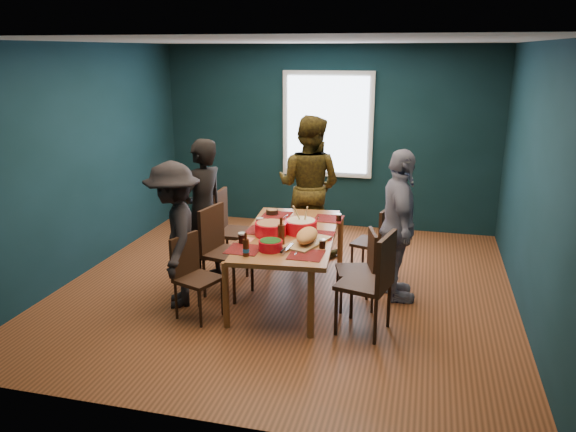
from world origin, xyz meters
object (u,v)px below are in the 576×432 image
dining_table (290,239)px  person_near_left (175,235)px  person_back (309,186)px  bowl_herbs (271,245)px  chair_right_far (378,237)px  chair_right_mid (363,263)px  person_far_left (203,211)px  chair_left_near (192,270)px  chair_right_near (374,276)px  cutting_board (307,237)px  bowl_dumpling (301,226)px  chair_left_far (229,224)px  person_right (399,226)px  chair_left_mid (220,244)px  bowl_salad (271,229)px

dining_table → person_near_left: 1.22m
person_back → bowl_herbs: size_ratio=7.66×
chair_right_far → chair_right_mid: bearing=-78.7°
person_far_left → chair_right_far: bearing=128.2°
chair_left_near → chair_right_near: (1.81, 0.05, 0.09)m
cutting_board → chair_left_near: bearing=-140.4°
dining_table → bowl_dumpling: bowl_dumpling is taller
person_near_left → bowl_herbs: 1.06m
chair_left_far → chair_right_mid: 1.84m
chair_right_far → bowl_dumpling: bowl_dumpling is taller
chair_left_near → person_back: bearing=90.5°
person_right → chair_left_mid: bearing=86.7°
chair_left_far → bowl_salad: chair_left_far is taller
chair_right_near → person_near_left: size_ratio=0.65×
chair_left_near → bowl_dumpling: bowl_dumpling is taller
dining_table → chair_left_mid: bearing=-176.5°
chair_left_mid → person_back: 1.69m
chair_right_far → bowl_salad: same height
chair_right_near → bowl_herbs: bearing=-170.7°
dining_table → bowl_salad: (-0.18, -0.12, 0.14)m
chair_left_near → chair_right_far: bearing=60.1°
chair_left_near → chair_right_near: bearing=21.7°
chair_right_far → chair_right_near: (0.09, -1.39, 0.08)m
person_far_left → person_back: bearing=163.3°
dining_table → chair_right_mid: bearing=-11.7°
person_near_left → person_right: bearing=83.0°
chair_left_mid → person_right: (1.89, 0.33, 0.25)m
bowl_dumpling → bowl_herbs: bowl_dumpling is taller
chair_right_near → bowl_dumpling: (-0.86, 0.69, 0.22)m
person_right → bowl_dumpling: person_right is taller
chair_left_mid → chair_left_near: size_ratio=1.17×
bowl_salad → cutting_board: size_ratio=0.47×
chair_left_mid → bowl_dumpling: (0.87, 0.16, 0.23)m
chair_right_far → bowl_herbs: size_ratio=3.62×
person_back → chair_left_near: bearing=82.1°
person_near_left → dining_table: bearing=89.4°
bowl_herbs → chair_left_near: bearing=-170.1°
chair_left_near → cutting_board: cutting_board is taller
chair_left_mid → person_right: bearing=22.3°
person_right → cutting_board: 1.02m
chair_left_mid → person_near_left: 0.55m
person_right → bowl_herbs: (-1.19, -0.78, -0.04)m
dining_table → chair_right_far: chair_right_far is taller
chair_left_far → person_far_left: (-0.16, -0.38, 0.26)m
chair_right_far → person_right: 0.67m
chair_left_mid → bowl_dumpling: bowl_dumpling is taller
chair_right_near → cutting_board: bearing=167.3°
person_far_left → cutting_board: size_ratio=2.34×
chair_right_far → person_back: 1.24m
chair_left_mid → person_right: size_ratio=0.60×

